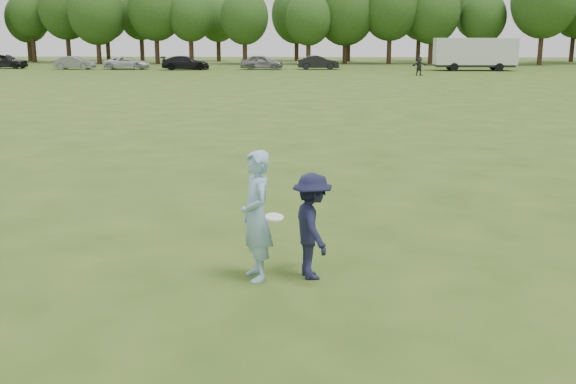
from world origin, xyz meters
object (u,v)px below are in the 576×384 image
Objects in this scene: car_a at (5,61)px; car_e at (262,62)px; player_far_d at (419,66)px; thrower at (256,216)px; defender at (312,226)px; car_d at (185,63)px; car_f at (318,63)px; car_c at (127,63)px; car_b at (75,63)px; cargo_trailer at (475,53)px.

car_a is 1.05× the size of car_e.
thrower is at bearing -121.54° from player_far_d.
thrower is 0.85m from defender.
car_d is (-13.36, 59.74, -0.27)m from thrower.
thrower is 1.16× the size of player_far_d.
car_f is (0.19, 61.33, -0.27)m from thrower.
car_c is 0.96× the size of car_d.
defender reaches higher than car_d.
defender is at bearing -173.03° from car_d.
cargo_trailer is at bearing -89.20° from car_b.
thrower reaches higher than car_e.
thrower is 0.42× the size of car_c.
car_b is 0.88× the size of car_c.
car_f is at bearing 111.14° from player_far_d.
car_e is (27.49, -0.75, -0.04)m from car_a.
defender is at bearing -176.63° from car_e.
car_b is 11.67m from car_d.
car_e is (-14.86, 9.31, -0.09)m from player_far_d.
cargo_trailer is at bearing -30.70° from defender.
car_d is at bearing -97.80° from car_c.
player_far_d is 0.36× the size of car_c.
thrower is 61.33m from car_f.
thrower reaches higher than car_d.
defender is at bearing -163.14° from car_c.
player_far_d is at bearing -124.77° from car_e.
player_far_d is at bearing -109.10° from car_c.
defender is 61.31m from car_d.
thrower reaches higher than car_f.
car_a reaches higher than car_b.
car_b is 25.26m from car_f.
defender is 65.29m from car_b.
car_b is at bearing -179.42° from thrower.
cargo_trailer is (15.67, -1.33, 1.07)m from car_f.
car_e is 21.52m from cargo_trailer.
cargo_trailer reaches higher than car_a.
car_d is at bearing -179.50° from cargo_trailer.
car_a is at bearing 78.48° from car_d.
car_a is 0.95× the size of car_d.
car_f is 0.48× the size of cargo_trailer.
car_c is at bearing 88.79° from car_e.
car_d is 29.25m from cargo_trailer.
car_b is at bearing 86.65° from car_f.
car_b is (-34.28, 8.60, -0.16)m from player_far_d.
car_c is (5.42, 0.34, -0.03)m from car_b.
car_b is (-25.03, 60.05, -0.30)m from thrower.
defender is at bearing -147.93° from car_a.
player_far_d reaches higher than defender.
car_c is at bearing 86.45° from car_f.
defender is 0.38× the size of car_f.
thrower is at bearing -177.41° from car_e.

